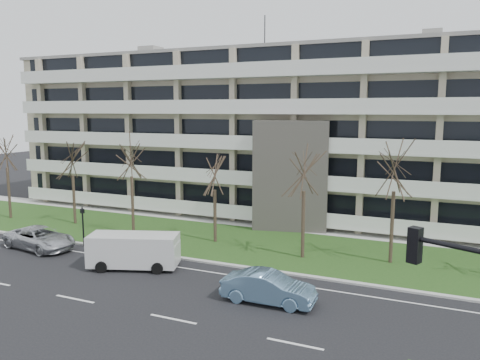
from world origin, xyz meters
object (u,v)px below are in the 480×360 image
at_px(blue_sedan, 268,288).
at_px(white_van, 135,248).
at_px(silver_pickup, 40,238).
at_px(pedestrian_signal, 83,221).

height_order(blue_sedan, white_van, white_van).
distance_m(silver_pickup, white_van, 8.72).
bearing_deg(pedestrian_signal, white_van, -3.02).
xyz_separation_m(white_van, pedestrian_signal, (-6.30, 2.45, 0.56)).
bearing_deg(silver_pickup, white_van, -86.14).
distance_m(white_van, pedestrian_signal, 6.79).
distance_m(blue_sedan, pedestrian_signal, 16.38).
relative_size(silver_pickup, pedestrian_signal, 1.94).
xyz_separation_m(silver_pickup, blue_sedan, (18.19, -2.39, 0.02)).
height_order(silver_pickup, white_van, white_van).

